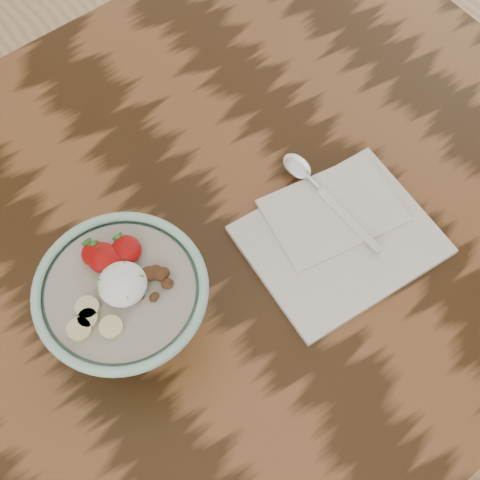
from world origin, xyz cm
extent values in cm
cube|color=black|center=(0.00, 0.00, 73.00)|extent=(160.00, 90.00, 4.00)
cylinder|color=#4C2D19|center=(72.00, 37.00, 35.50)|extent=(7.00, 7.00, 71.00)
cylinder|color=#95C9B2|center=(6.01, -5.50, 75.64)|extent=(8.94, 8.94, 1.28)
torus|color=#95C9B2|center=(6.01, -5.50, 86.06)|extent=(20.32, 20.32, 1.17)
cylinder|color=#A69D8A|center=(6.01, -5.50, 85.42)|extent=(17.23, 17.23, 1.06)
ellipsoid|color=white|center=(6.50, -5.51, 87.04)|extent=(5.64, 5.64, 3.10)
ellipsoid|color=#920706|center=(6.09, -0.31, 86.83)|extent=(3.18, 3.50, 1.75)
cone|color=#286623|center=(6.09, 1.12, 87.13)|extent=(1.40, 1.03, 1.52)
ellipsoid|color=#920706|center=(6.53, -1.29, 86.97)|extent=(3.69, 4.06, 2.03)
cone|color=#286623|center=(6.53, 0.37, 87.27)|extent=(1.40, 1.03, 1.52)
ellipsoid|color=#920706|center=(6.77, -1.90, 86.87)|extent=(3.34, 3.67, 1.84)
cone|color=#286623|center=(6.77, -0.40, 87.17)|extent=(1.40, 1.03, 1.52)
ellipsoid|color=#920706|center=(9.30, -2.02, 86.89)|extent=(3.41, 3.75, 1.88)
cone|color=#286623|center=(9.30, -0.49, 87.19)|extent=(1.40, 1.03, 1.52)
cylinder|color=beige|center=(2.76, -8.79, 86.36)|extent=(2.63, 2.63, 0.70)
cylinder|color=beige|center=(1.90, -5.23, 86.36)|extent=(2.73, 2.73, 0.70)
cylinder|color=beige|center=(-0.17, -6.85, 86.36)|extent=(2.71, 2.71, 0.70)
cylinder|color=beige|center=(1.26, -6.35, 86.36)|extent=(2.26, 2.26, 0.70)
ellipsoid|color=#4E2B17|center=(7.36, -7.52, 86.40)|extent=(1.46, 1.58, 0.80)
ellipsoid|color=#4E2B17|center=(8.43, -5.92, 86.67)|extent=(2.22, 2.37, 1.42)
ellipsoid|color=#4E2B17|center=(10.36, -6.27, 86.58)|extent=(2.35, 2.28, 0.93)
ellipsoid|color=#4E2B17|center=(8.53, -8.72, 86.42)|extent=(1.51, 1.26, 0.96)
ellipsoid|color=#4E2B17|center=(11.11, -6.88, 86.43)|extent=(1.94, 1.97, 1.07)
ellipsoid|color=#4E2B17|center=(9.64, -6.06, 86.67)|extent=(2.71, 2.64, 1.10)
ellipsoid|color=#4E2B17|center=(10.70, -6.91, 86.55)|extent=(2.43, 2.44, 1.15)
ellipsoid|color=#4E2B17|center=(10.66, -8.31, 86.47)|extent=(1.78, 1.66, 1.12)
cylinder|color=#4F8437|center=(8.34, -5.91, 87.96)|extent=(1.10, 1.61, 0.24)
cylinder|color=#4F8437|center=(3.73, -5.11, 87.96)|extent=(0.67, 1.30, 0.23)
cylinder|color=#4F8437|center=(6.91, -6.75, 87.96)|extent=(1.13, 0.37, 0.22)
cylinder|color=#4F8437|center=(6.27, -5.57, 87.96)|extent=(0.54, 1.90, 0.25)
cylinder|color=#4F8437|center=(5.66, -4.06, 87.96)|extent=(1.57, 0.67, 0.24)
cylinder|color=#4F8437|center=(6.96, -5.68, 87.96)|extent=(1.02, 1.08, 0.23)
cylinder|color=#4F8437|center=(5.81, -4.79, 87.96)|extent=(1.44, 0.84, 0.23)
cylinder|color=#4F8437|center=(6.49, -5.62, 87.96)|extent=(0.55, 1.10, 0.22)
cylinder|color=#4F8437|center=(7.52, -4.41, 87.96)|extent=(1.31, 1.47, 0.24)
cylinder|color=#4F8437|center=(7.86, -4.44, 87.96)|extent=(0.22, 1.29, 0.22)
cylinder|color=#4F8437|center=(4.92, -4.58, 87.96)|extent=(0.64, 1.44, 0.23)
cylinder|color=#4F8437|center=(4.33, -3.38, 87.96)|extent=(0.90, 1.32, 0.23)
cylinder|color=#4F8437|center=(5.14, -6.45, 87.96)|extent=(0.64, 1.54, 0.23)
cylinder|color=#4F8437|center=(5.84, -7.19, 87.96)|extent=(0.43, 1.13, 0.22)
cube|color=silver|center=(34.91, -12.72, 75.47)|extent=(26.26, 21.97, 0.95)
cube|color=silver|center=(36.80, -8.94, 76.23)|extent=(20.00, 15.53, 0.57)
cube|color=silver|center=(37.33, -11.40, 76.70)|extent=(1.35, 12.30, 0.37)
cylinder|color=silver|center=(37.21, -3.65, 76.89)|extent=(0.79, 3.22, 0.75)
ellipsoid|color=silver|center=(37.17, -0.58, 77.02)|extent=(3.34, 4.95, 1.02)
camera|label=1|loc=(-1.28, -37.44, 156.21)|focal=50.00mm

